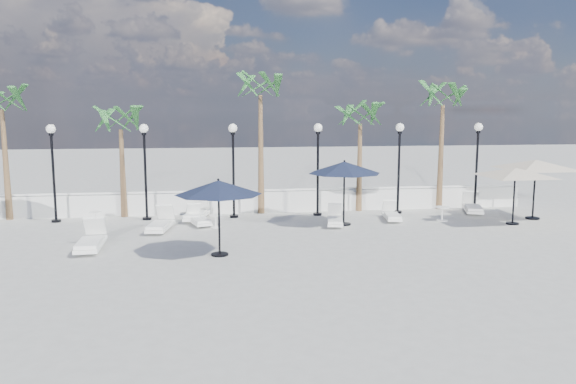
{
  "coord_description": "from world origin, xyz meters",
  "views": [
    {
      "loc": [
        -0.96,
        -16.3,
        4.39
      ],
      "look_at": [
        1.78,
        3.21,
        1.5
      ],
      "focal_mm": 35.0,
      "sensor_mm": 36.0,
      "label": 1
    }
  ],
  "objects": [
    {
      "name": "lounger_2",
      "position": [
        -2.78,
        4.29,
        0.26
      ],
      "size": [
        0.97,
        2.11,
        0.76
      ],
      "rotation": [
        0.0,
        0.0,
        -0.16
      ],
      "color": "white",
      "rests_on": "ground"
    },
    {
      "name": "lounger_3",
      "position": [
        -1.5,
        6.22,
        0.26
      ],
      "size": [
        1.09,
        2.2,
        0.79
      ],
      "rotation": [
        0.0,
        0.0,
        -0.2
      ],
      "color": "white",
      "rests_on": "ground"
    },
    {
      "name": "lamppost_6",
      "position": [
        10.5,
        6.5,
        2.49
      ],
      "size": [
        0.36,
        0.36,
        3.84
      ],
      "color": "black",
      "rests_on": "ground"
    },
    {
      "name": "parasol_cream_sq_a",
      "position": [
        10.63,
        3.6,
        2.18
      ],
      "size": [
        4.8,
        4.8,
        2.36
      ],
      "color": "black",
      "rests_on": "ground"
    },
    {
      "name": "parasol_navy_right",
      "position": [
        4.12,
        4.41,
        2.2
      ],
      "size": [
        2.8,
        2.8,
        2.51
      ],
      "color": "black",
      "rests_on": "ground"
    },
    {
      "name": "lamppost_4",
      "position": [
        3.5,
        6.5,
        2.49
      ],
      "size": [
        0.36,
        0.36,
        3.84
      ],
      "color": "black",
      "rests_on": "ground"
    },
    {
      "name": "parasol_cream_sq_b",
      "position": [
        12.0,
        4.48,
        2.39
      ],
      "size": [
        5.17,
        5.17,
        2.59
      ],
      "color": "black",
      "rests_on": "ground"
    },
    {
      "name": "lounger_6",
      "position": [
        10.24,
        6.15,
        0.25
      ],
      "size": [
        1.27,
        2.12,
        0.76
      ],
      "rotation": [
        0.0,
        0.0,
        -0.33
      ],
      "color": "white",
      "rests_on": "ground"
    },
    {
      "name": "balustrade",
      "position": [
        0.0,
        7.5,
        0.47
      ],
      "size": [
        26.0,
        0.3,
        1.01
      ],
      "color": "silver",
      "rests_on": "ground"
    },
    {
      "name": "lounger_5",
      "position": [
        3.78,
        4.41,
        0.22
      ],
      "size": [
        0.93,
        1.86,
        0.67
      ],
      "rotation": [
        0.0,
        0.0,
        -0.21
      ],
      "color": "white",
      "rests_on": "ground"
    },
    {
      "name": "lamppost_5",
      "position": [
        7.0,
        6.5,
        2.49
      ],
      "size": [
        0.36,
        0.36,
        3.84
      ],
      "color": "black",
      "rests_on": "ground"
    },
    {
      "name": "palm_2",
      "position": [
        1.2,
        7.3,
        5.12
      ],
      "size": [
        2.6,
        2.6,
        6.1
      ],
      "color": "brown",
      "rests_on": "ground"
    },
    {
      "name": "palm_4",
      "position": [
        9.2,
        7.3,
        4.73
      ],
      "size": [
        2.6,
        2.6,
        5.7
      ],
      "color": "brown",
      "rests_on": "ground"
    },
    {
      "name": "side_table_0",
      "position": [
        -5.46,
        6.2,
        0.26
      ],
      "size": [
        0.44,
        0.44,
        0.43
      ],
      "color": "white",
      "rests_on": "ground"
    },
    {
      "name": "side_table_2",
      "position": [
        8.21,
        4.64,
        0.34
      ],
      "size": [
        0.58,
        0.58,
        0.56
      ],
      "color": "white",
      "rests_on": "ground"
    },
    {
      "name": "side_table_1",
      "position": [
        -0.77,
        4.58,
        0.3
      ],
      "size": [
        0.51,
        0.51,
        0.49
      ],
      "color": "white",
      "rests_on": "ground"
    },
    {
      "name": "ground",
      "position": [
        0.0,
        0.0,
        0.0
      ],
      "size": [
        100.0,
        100.0,
        0.0
      ],
      "primitive_type": "plane",
      "color": "#969591",
      "rests_on": "ground"
    },
    {
      "name": "palm_0",
      "position": [
        -9.0,
        7.3,
        4.53
      ],
      "size": [
        2.6,
        2.6,
        5.5
      ],
      "color": "brown",
      "rests_on": "ground"
    },
    {
      "name": "lounger_4",
      "position": [
        -1.42,
        5.22,
        0.22
      ],
      "size": [
        1.07,
        1.88,
        0.67
      ],
      "rotation": [
        0.0,
        0.0,
        0.29
      ],
      "color": "white",
      "rests_on": "ground"
    },
    {
      "name": "parasol_navy_mid",
      "position": [
        -0.71,
        0.45,
        2.07
      ],
      "size": [
        2.63,
        2.63,
        2.36
      ],
      "color": "black",
      "rests_on": "ground"
    },
    {
      "name": "palm_1",
      "position": [
        -4.5,
        7.3,
        3.75
      ],
      "size": [
        2.6,
        2.6,
        4.7
      ],
      "color": "brown",
      "rests_on": "ground"
    },
    {
      "name": "lounger_1",
      "position": [
        -4.73,
        1.74,
        0.27
      ],
      "size": [
        0.76,
        2.18,
        0.81
      ],
      "rotation": [
        0.0,
        0.0,
        0.03
      ],
      "color": "white",
      "rests_on": "ground"
    },
    {
      "name": "lamppost_1",
      "position": [
        -7.0,
        6.5,
        2.49
      ],
      "size": [
        0.36,
        0.36,
        3.84
      ],
      "color": "black",
      "rests_on": "ground"
    },
    {
      "name": "lounger_7",
      "position": [
        6.26,
        5.07,
        0.22
      ],
      "size": [
        0.82,
        1.8,
        0.65
      ],
      "rotation": [
        0.0,
        0.0,
        -0.15
      ],
      "color": "white",
      "rests_on": "ground"
    },
    {
      "name": "palm_3",
      "position": [
        5.5,
        7.3,
        3.95
      ],
      "size": [
        2.6,
        2.6,
        4.9
      ],
      "color": "brown",
      "rests_on": "ground"
    },
    {
      "name": "lamppost_2",
      "position": [
        -3.5,
        6.5,
        2.49
      ],
      "size": [
        0.36,
        0.36,
        3.84
      ],
      "color": "black",
      "rests_on": "ground"
    },
    {
      "name": "lamppost_3",
      "position": [
        0.0,
        6.5,
        2.49
      ],
      "size": [
        0.36,
        0.36,
        3.84
      ],
      "color": "black",
      "rests_on": "ground"
    }
  ]
}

